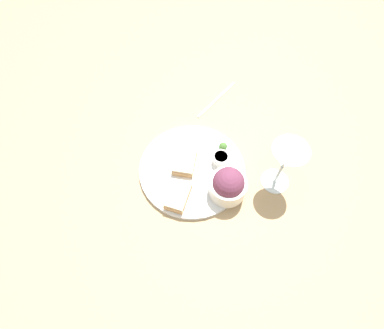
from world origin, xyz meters
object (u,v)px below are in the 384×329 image
(wine_glass, at_px, (286,160))
(salad_bowl, at_px, (228,185))
(fork, at_px, (217,99))
(cheese_toast_far, at_px, (178,196))
(sauce_ramekin, at_px, (221,159))
(cheese_toast_near, at_px, (185,161))

(wine_glass, bearing_deg, salad_bowl, 113.59)
(wine_glass, xyz_separation_m, fork, (0.27, 0.19, -0.11))
(cheese_toast_far, height_order, fork, cheese_toast_far)
(sauce_ramekin, relative_size, cheese_toast_far, 0.50)
(salad_bowl, xyz_separation_m, wine_glass, (0.06, -0.13, 0.06))
(salad_bowl, xyz_separation_m, fork, (0.33, 0.06, -0.05))
(fork, bearing_deg, cheese_toast_near, 166.44)
(salad_bowl, height_order, wine_glass, wine_glass)
(wine_glass, distance_m, fork, 0.35)
(salad_bowl, relative_size, sauce_ramekin, 2.12)
(cheese_toast_near, distance_m, cheese_toast_far, 0.11)
(salad_bowl, height_order, sauce_ramekin, salad_bowl)
(sauce_ramekin, bearing_deg, cheese_toast_far, 142.30)
(cheese_toast_far, distance_m, fork, 0.37)
(salad_bowl, xyz_separation_m, sauce_ramekin, (0.09, 0.03, -0.02))
(salad_bowl, relative_size, cheese_toast_far, 1.07)
(cheese_toast_far, relative_size, fork, 0.54)
(salad_bowl, relative_size, cheese_toast_near, 1.09)
(sauce_ramekin, height_order, cheese_toast_near, sauce_ramekin)
(cheese_toast_near, distance_m, wine_glass, 0.27)
(salad_bowl, height_order, cheese_toast_near, salad_bowl)
(sauce_ramekin, xyz_separation_m, cheese_toast_far, (-0.13, 0.10, -0.00))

